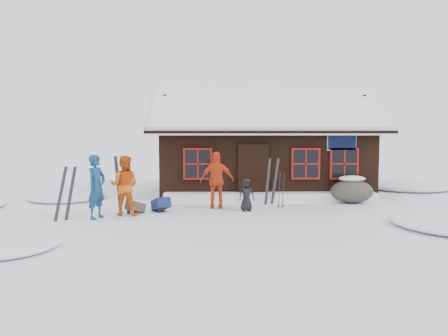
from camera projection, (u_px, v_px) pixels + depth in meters
The scene contains 15 objects.
ground at pixel (230, 213), 13.38m from camera, with size 120.00×120.00×0.00m, color white.
mountain_hut at pixel (262, 154), 18.25m from camera, with size 8.90×6.09×4.42m.
snow_drift at pixel (270, 197), 15.64m from camera, with size 7.60×0.60×0.35m, color white.
snow_mounds at pixel (276, 203), 15.27m from camera, with size 20.60×13.20×0.48m.
skier_teal at pixel (97, 187), 12.49m from camera, with size 0.67×0.44×1.84m, color navy.
skier_orange_left at pixel (124, 185), 13.00m from camera, with size 0.87×0.68×1.80m, color #D7500F.
skier_orange_right at pixel (217, 180), 14.17m from camera, with size 1.09×0.45×1.86m, color red.
skier_crouched at pixel (247, 195), 13.75m from camera, with size 0.50×0.32×1.02m, color black.
boulder at pixel (352, 190), 15.34m from camera, with size 1.49×1.12×0.86m.
ski_pair_left at pixel (66, 194), 12.21m from camera, with size 0.66×0.25×1.58m.
ski_pair_mid at pixel (123, 186), 13.31m from camera, with size 0.50×0.20×1.81m.
ski_pair_right at pixel (271, 182), 15.06m from camera, with size 0.54×0.21×1.63m.
ski_poles at pixel (281, 191), 14.26m from camera, with size 0.22×0.11×1.21m.
backpack_blue at pixel (161, 206), 13.66m from camera, with size 0.44×0.59×0.32m, color navy.
backpack_olive at pixel (135, 209), 13.37m from camera, with size 0.39×0.51×0.28m, color #3F402D.
Camera 1 is at (-0.44, -13.22, 2.46)m, focal length 35.00 mm.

